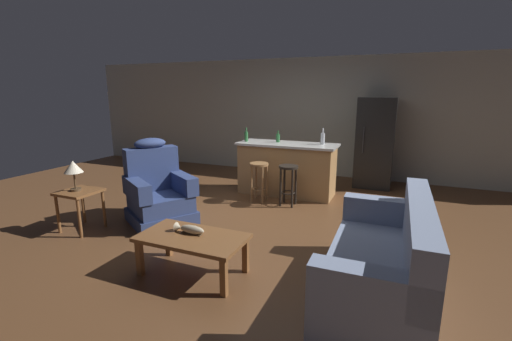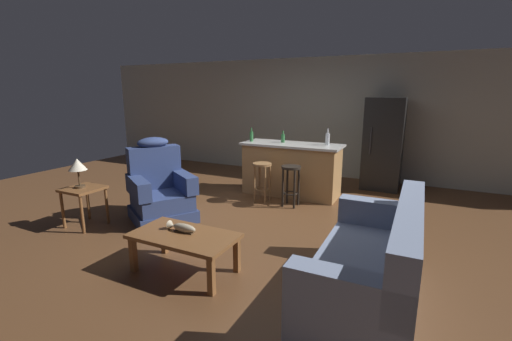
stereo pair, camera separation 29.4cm
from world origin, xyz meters
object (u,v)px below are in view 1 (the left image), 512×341
bar_stool_left (259,175)px  bar_stool_right (288,178)px  table_lamp (73,168)px  refrigerator (375,143)px  end_table (80,198)px  couch (384,264)px  coffee_table (192,241)px  kitchen_island (287,169)px  recliner_near_lamp (158,193)px  bottle_tall_green (246,136)px  bottle_wine_dark (323,138)px  fish_figurine (189,229)px  bottle_short_amber (278,138)px

bar_stool_left → bar_stool_right: (0.52, 0.00, 0.00)m
table_lamp → refrigerator: refrigerator is taller
bar_stool_right → end_table: bearing=-137.3°
couch → table_lamp: table_lamp is taller
end_table → bar_stool_left: 2.74m
coffee_table → kitchen_island: size_ratio=0.61×
coffee_table → couch: couch is taller
recliner_near_lamp → bottle_tall_green: (0.53, 1.95, 0.63)m
bottle_wine_dark → recliner_near_lamp: bearing=-132.0°
kitchen_island → bottle_tall_green: (-0.78, -0.07, 0.57)m
fish_figurine → refrigerator: refrigerator is taller
recliner_near_lamp → refrigerator: refrigerator is taller
kitchen_island → refrigerator: 1.91m
table_lamp → kitchen_island: 3.47m
recliner_near_lamp → kitchen_island: bearing=89.2°
kitchen_island → bottle_wine_dark: size_ratio=6.27×
bottle_wine_dark → refrigerator: bearing=53.1°
bar_stool_left → table_lamp: bearing=-130.2°
refrigerator → bar_stool_right: bearing=-123.1°
recliner_near_lamp → table_lamp: 1.15m
bar_stool_left → bar_stool_right: bearing=0.0°
table_lamp → bar_stool_left: bearing=49.8°
kitchen_island → coffee_table: bearing=-89.9°
couch → bar_stool_right: (-1.61, 2.20, 0.13)m
table_lamp → bottle_tall_green: size_ratio=1.57×
coffee_table → fish_figurine: size_ratio=3.24×
kitchen_island → bottle_tall_green: size_ratio=6.90×
bar_stool_left → refrigerator: refrigerator is taller
end_table → bottle_tall_green: bottle_tall_green is taller
recliner_near_lamp → bottle_short_amber: bearing=94.2°
end_table → bar_stool_right: bar_stool_right is taller
coffee_table → table_lamp: size_ratio=2.68×
fish_figurine → couch: bearing=7.8°
refrigerator → coffee_table: bearing=-108.2°
coffee_table → bottle_wine_dark: 3.38m
kitchen_island → bar_stool_left: (-0.29, -0.63, -0.01)m
couch → bottle_wine_dark: bottle_wine_dark is taller
fish_figurine → bottle_tall_green: size_ratio=1.30×
table_lamp → bottle_tall_green: (1.30, 2.68, 0.18)m
kitchen_island → bottle_tall_green: bottle_tall_green is taller
couch → table_lamp: (-3.92, 0.07, 0.53)m
coffee_table → recliner_near_lamp: (-1.32, 1.11, 0.06)m
bottle_tall_green → coffee_table: bearing=-75.6°
table_lamp → kitchen_island: size_ratio=0.23×
end_table → table_lamp: size_ratio=1.37×
bar_stool_right → bottle_short_amber: bottle_short_amber is taller
recliner_near_lamp → bar_stool_left: (1.02, 1.39, 0.05)m
refrigerator → bottle_short_amber: size_ratio=8.22×
end_table → bar_stool_left: size_ratio=0.82×
fish_figurine → bottle_wine_dark: bearing=78.1°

